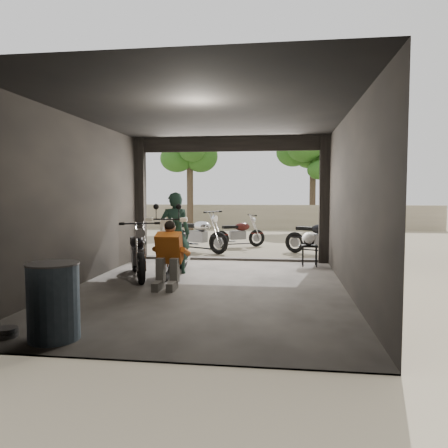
% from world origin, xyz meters
% --- Properties ---
extents(ground, '(80.00, 80.00, 0.00)m').
position_xyz_m(ground, '(0.00, 0.00, 0.00)').
color(ground, '#7A6D56').
rests_on(ground, ground).
extents(garage, '(7.00, 7.13, 3.20)m').
position_xyz_m(garage, '(0.00, 0.55, 1.28)').
color(garage, '#2D2B28').
rests_on(garage, ground).
extents(boundary_wall, '(18.00, 0.30, 1.20)m').
position_xyz_m(boundary_wall, '(0.00, 14.00, 0.60)').
color(boundary_wall, gray).
rests_on(boundary_wall, ground).
extents(tree_left, '(2.20, 2.20, 5.60)m').
position_xyz_m(tree_left, '(-3.00, 12.50, 3.99)').
color(tree_left, '#382B1E').
rests_on(tree_left, ground).
extents(tree_right, '(2.20, 2.20, 5.00)m').
position_xyz_m(tree_right, '(2.80, 14.00, 3.56)').
color(tree_right, '#382B1E').
rests_on(tree_right, ground).
extents(main_bike, '(0.81, 1.94, 1.28)m').
position_xyz_m(main_bike, '(-0.95, 1.30, 0.64)').
color(main_bike, '#EEE4C9').
rests_on(main_bike, ground).
extents(left_bike, '(1.38, 1.92, 1.20)m').
position_xyz_m(left_bike, '(-1.63, 0.90, 0.60)').
color(left_bike, black).
rests_on(left_bike, ground).
extents(outside_bike_a, '(1.99, 1.55, 1.25)m').
position_xyz_m(outside_bike_a, '(-1.13, 4.98, 0.63)').
color(outside_bike_a, black).
rests_on(outside_bike_a, ground).
extents(outside_bike_b, '(1.71, 1.29, 1.07)m').
position_xyz_m(outside_bike_b, '(-0.05, 6.35, 0.53)').
color(outside_bike_b, '#3F110F').
rests_on(outside_bike_b, ground).
extents(outside_bike_c, '(1.87, 1.46, 1.17)m').
position_xyz_m(outside_bike_c, '(2.33, 4.92, 0.59)').
color(outside_bike_c, black).
rests_on(outside_bike_c, ground).
extents(rider, '(0.70, 0.51, 1.79)m').
position_xyz_m(rider, '(-0.97, 1.44, 0.89)').
color(rider, black).
rests_on(rider, ground).
extents(mechanic, '(0.62, 0.84, 1.21)m').
position_xyz_m(mechanic, '(-0.74, -0.03, 0.61)').
color(mechanic, '#CB641B').
rests_on(mechanic, ground).
extents(stool, '(0.38, 0.38, 0.53)m').
position_xyz_m(stool, '(2.00, 2.77, 0.45)').
color(stool, black).
rests_on(stool, ground).
extents(helmet, '(0.35, 0.36, 0.31)m').
position_xyz_m(helmet, '(1.98, 2.78, 0.68)').
color(helmet, white).
rests_on(helmet, stool).
extents(oil_drum, '(0.68, 0.68, 0.93)m').
position_xyz_m(oil_drum, '(-1.34, -3.00, 0.47)').
color(oil_drum, '#445B72').
rests_on(oil_drum, ground).
extents(sign_post, '(0.82, 0.08, 2.46)m').
position_xyz_m(sign_post, '(3.22, 2.66, 1.67)').
color(sign_post, black).
rests_on(sign_post, ground).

